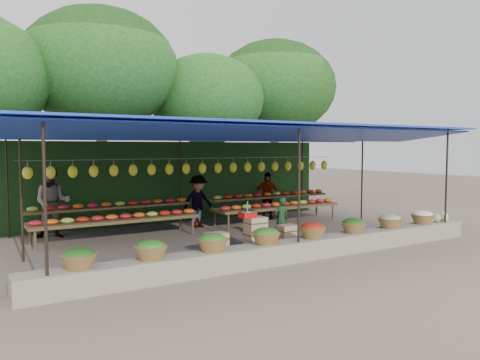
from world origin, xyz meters
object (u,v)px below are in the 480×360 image
weighing_scale (247,214)px  blue_crate_back (114,269)px  crate_counter (254,237)px  vendor_seated (281,219)px

weighing_scale → blue_crate_back: weighing_scale is taller
crate_counter → blue_crate_back: 3.31m
crate_counter → vendor_seated: vendor_seated is taller
vendor_seated → blue_crate_back: 4.54m
blue_crate_back → weighing_scale: bearing=17.2°
weighing_scale → blue_crate_back: bearing=-173.0°
weighing_scale → vendor_seated: size_ratio=0.33×
vendor_seated → blue_crate_back: vendor_seated is taller
crate_counter → weighing_scale: bearing=-180.0°
weighing_scale → vendor_seated: (1.33, 0.54, -0.30)m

